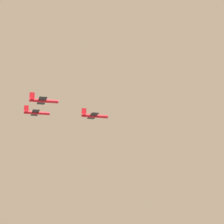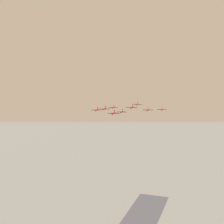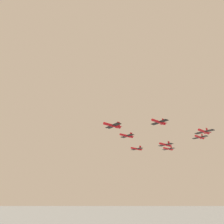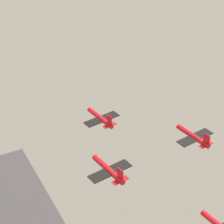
# 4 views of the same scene
# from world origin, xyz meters

# --- Properties ---
(jet_0) EXTENTS (8.19, 8.33, 3.00)m
(jet_0) POSITION_xyz_m (-36.34, -18.87, 117.81)
(jet_0) COLOR red
(jet_1) EXTENTS (8.19, 8.33, 3.00)m
(jet_1) POSITION_xyz_m (-34.74, -40.02, 120.49)
(jet_1) COLOR red
(jet_2) EXTENTS (8.19, 8.33, 3.00)m
(jet_2) POSITION_xyz_m (-17.08, -27.74, 118.87)
(jet_2) COLOR red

